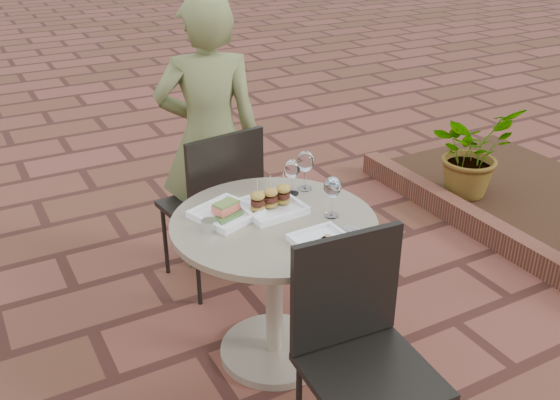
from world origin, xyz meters
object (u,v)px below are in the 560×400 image
cafe_table (274,268)px  chair_near (359,339)px  diner (210,138)px  plate_salmon (226,212)px  plate_sliders (271,202)px  chair_far (217,197)px  plate_tuna (323,242)px

cafe_table → chair_near: (-0.00, -0.65, 0.07)m
diner → plate_salmon: (-0.26, -0.79, -0.03)m
plate_salmon → plate_sliders: (0.20, -0.04, 0.02)m
chair_far → chair_near: size_ratio=1.00×
cafe_table → chair_near: size_ratio=0.97×
diner → plate_salmon: diner is taller
plate_sliders → plate_tuna: size_ratio=1.21×
plate_salmon → diner: bearing=72.0°
chair_near → plate_tuna: (0.08, 0.37, 0.19)m
chair_near → plate_tuna: bearing=82.6°
plate_salmon → plate_tuna: (0.24, -0.41, -0.01)m
plate_sliders → plate_tuna: (0.04, -0.37, -0.02)m
cafe_table → plate_sliders: 0.30m
cafe_table → chair_near: bearing=-90.1°
plate_salmon → cafe_table: bearing=-38.1°
plate_salmon → plate_tuna: 0.47m
plate_tuna → plate_sliders: bearing=96.3°
chair_near → plate_salmon: bearing=106.0°
cafe_table → diner: 0.97m
cafe_table → plate_tuna: (0.07, -0.28, 0.26)m
chair_far → chair_near: same height
chair_near → diner: bearing=90.8°
chair_near → plate_sliders: 0.78m
diner → plate_salmon: size_ratio=4.91×
diner → plate_tuna: diner is taller
cafe_table → plate_salmon: bearing=141.9°
cafe_table → plate_sliders: bearing=70.2°
chair_far → diner: 0.35m
chair_near → plate_salmon: chair_near is taller
chair_far → plate_salmon: bearing=64.1°
plate_salmon → plate_sliders: plate_sliders is taller
cafe_table → plate_tuna: size_ratio=3.99×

